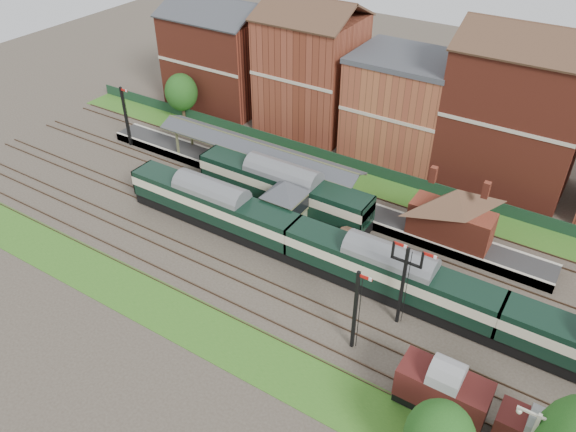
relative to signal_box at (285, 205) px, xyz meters
The scene contains 17 objects.
ground 5.45m from the signal_box, 47.29° to the right, with size 160.00×160.00×0.00m, color #473D33.
grass_back 13.47m from the signal_box, 76.76° to the left, with size 90.00×4.50×0.06m, color #2D6619.
grass_front 15.86m from the signal_box, 78.87° to the right, with size 90.00×5.00×0.06m, color #2D6619.
fence 15.25m from the signal_box, 78.50° to the left, with size 90.00×0.12×1.50m, color #193823.
platform 7.31m from the signal_box, 107.10° to the left, with size 55.00×3.40×1.00m, color #2D2D2D.
signal_box is the anchor object (origin of this frame).
brick_hut 8.25m from the signal_box, ahead, with size 3.20×2.64×2.94m.
station_building 16.37m from the signal_box, 23.43° to the left, with size 8.10×8.10×5.90m.
canopy 10.40m from the signal_box, 140.91° to the left, with size 26.00×3.89×4.08m.
semaphore_bracket 16.16m from the signal_box, 20.92° to the right, with size 3.60×0.25×8.18m.
semaphore_platform_end 27.41m from the signal_box, behind, with size 1.23×0.25×8.00m.
semaphore_siding 16.60m from the signal_box, 38.20° to the right, with size 1.23×0.25×8.00m.
town_backdrop 22.26m from the signal_box, 82.60° to the left, with size 69.00×10.00×16.00m.
dmu_train 13.20m from the signal_box, 14.27° to the right, with size 58.57×3.08×4.50m.
platform_railcar 4.03m from the signal_box, 125.69° to the left, with size 20.20×3.18×4.65m.
goods_van_a 24.36m from the signal_box, 30.22° to the right, with size 6.37×2.76×3.87m.
tree_back 29.91m from the signal_box, 151.20° to the left, with size 4.52×4.52×6.61m.
Camera 1 is at (22.16, -35.84, 35.18)m, focal length 35.00 mm.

